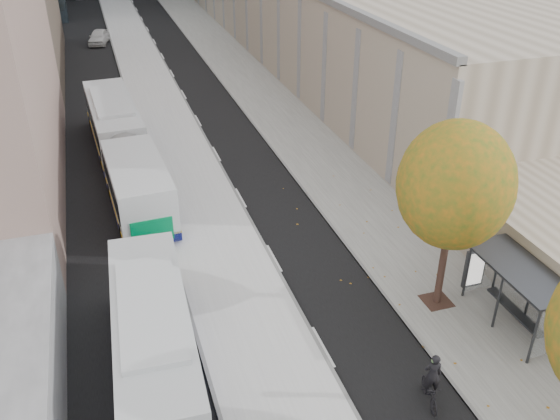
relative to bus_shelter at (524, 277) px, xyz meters
name	(u,v)px	position (x,y,z in m)	size (l,w,h in m)	color
bus_platform	(168,128)	(-9.56, 24.04, -2.11)	(4.25, 150.00, 0.15)	silver
sidewalk	(281,116)	(-1.56, 24.04, -2.15)	(4.75, 150.00, 0.08)	gray
bus_shelter	(524,277)	(0.00, 0.00, 0.00)	(1.90, 4.40, 2.53)	#383A3F
tree_c	(455,186)	(-2.09, 2.04, 3.06)	(4.20, 4.20, 7.28)	black
bus_far	(123,147)	(-12.83, 18.01, -0.57)	(3.55, 17.87, 2.96)	silver
cyclist	(431,385)	(-5.04, -2.43, -1.44)	(0.79, 1.63, 2.01)	black
distant_car	(99,37)	(-12.76, 49.71, -1.48)	(1.67, 4.14, 1.41)	silver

